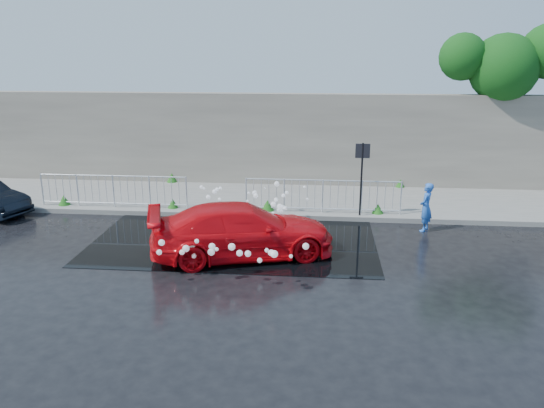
% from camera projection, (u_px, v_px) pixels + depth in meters
% --- Properties ---
extents(ground, '(90.00, 90.00, 0.00)m').
position_uv_depth(ground, '(211.00, 251.00, 14.44)').
color(ground, black).
rests_on(ground, ground).
extents(pavement, '(30.00, 4.00, 0.15)m').
position_uv_depth(pavement, '(239.00, 198.00, 19.19)').
color(pavement, slate).
rests_on(pavement, ground).
extents(curb, '(30.00, 0.25, 0.16)m').
position_uv_depth(curb, '(230.00, 215.00, 17.28)').
color(curb, slate).
rests_on(curb, ground).
extents(retaining_wall, '(30.00, 0.60, 3.50)m').
position_uv_depth(retaining_wall, '(247.00, 138.00, 20.78)').
color(retaining_wall, '#696359').
rests_on(retaining_wall, pavement).
extents(puddle, '(8.00, 5.00, 0.01)m').
position_uv_depth(puddle, '(235.00, 239.00, 15.35)').
color(puddle, black).
rests_on(puddle, ground).
extents(sign_post, '(0.45, 0.06, 2.50)m').
position_uv_depth(sign_post, '(362.00, 168.00, 16.54)').
color(sign_post, black).
rests_on(sign_post, ground).
extents(tree, '(4.86, 2.51, 6.19)m').
position_uv_depth(tree, '(508.00, 63.00, 19.33)').
color(tree, '#332114').
rests_on(tree, ground).
extents(railing_left, '(5.05, 0.05, 1.10)m').
position_uv_depth(railing_left, '(113.00, 190.00, 17.78)').
color(railing_left, silver).
rests_on(railing_left, pavement).
extents(railing_right, '(5.05, 0.05, 1.10)m').
position_uv_depth(railing_right, '(323.00, 195.00, 17.17)').
color(railing_right, silver).
rests_on(railing_right, pavement).
extents(weeds, '(12.17, 3.93, 0.36)m').
position_uv_depth(weeds, '(230.00, 195.00, 18.70)').
color(weeds, '#255416').
rests_on(weeds, pavement).
extents(water_spray, '(3.61, 5.73, 1.03)m').
position_uv_depth(water_spray, '(244.00, 223.00, 14.45)').
color(water_spray, white).
rests_on(water_spray, ground).
extents(red_car, '(5.18, 3.26, 1.40)m').
position_uv_depth(red_car, '(242.00, 231.00, 13.93)').
color(red_car, red).
rests_on(red_car, ground).
extents(person, '(0.55, 0.64, 1.48)m').
position_uv_depth(person, '(426.00, 207.00, 15.83)').
color(person, blue).
rests_on(person, ground).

